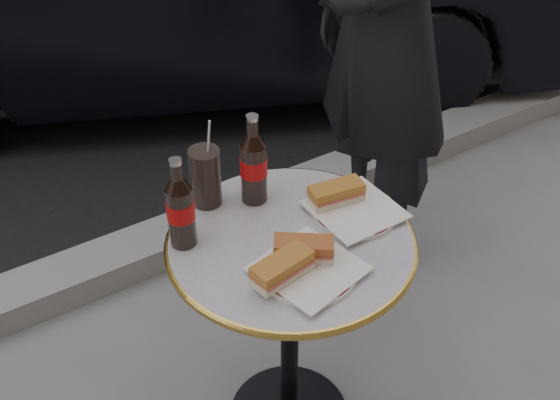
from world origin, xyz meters
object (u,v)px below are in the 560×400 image
bistro_table (290,339)px  cola_bottle_right (253,159)px  cola_bottle_left (180,203)px  cola_glass (206,177)px  plate_right (355,212)px  pedestrian (389,23)px  plate_left (309,271)px

bistro_table → cola_bottle_right: bearing=87.9°
cola_bottle_left → cola_glass: size_ratio=1.50×
plate_right → cola_glass: 0.39m
bistro_table → cola_bottle_right: cola_bottle_right is taller
cola_bottle_left → pedestrian: pedestrian is taller
cola_bottle_left → bistro_table: bearing=-29.5°
bistro_table → plate_left: 0.39m
plate_left → plate_right: bearing=27.8°
bistro_table → cola_bottle_left: size_ratio=2.99×
cola_bottle_right → pedestrian: (0.72, 0.35, 0.07)m
plate_left → cola_bottle_right: cola_bottle_right is taller
plate_left → plate_right: same height
cola_bottle_left → pedestrian: (0.95, 0.40, 0.08)m
bistro_table → plate_right: 0.42m
plate_right → cola_glass: (-0.30, 0.24, 0.08)m
plate_left → cola_glass: 0.38m
plate_right → cola_bottle_right: size_ratio=0.86×
plate_right → cola_glass: size_ratio=1.34×
plate_right → cola_bottle_right: (-0.19, 0.19, 0.12)m
cola_bottle_left → cola_bottle_right: 0.24m
bistro_table → pedestrian: 1.06m
bistro_table → plate_left: size_ratio=3.26×
pedestrian → bistro_table: bearing=-48.8°
plate_left → cola_bottle_right: 0.33m
cola_bottle_right → plate_left: bearing=-97.0°
plate_left → pedestrian: pedestrian is taller
cola_glass → pedestrian: (0.83, 0.29, 0.12)m
bistro_table → pedestrian: pedestrian is taller
cola_bottle_right → cola_glass: bearing=154.3°
pedestrian → cola_bottle_left: bearing=-62.1°
plate_right → cola_bottle_left: 0.45m
cola_bottle_left → pedestrian: size_ratio=0.13×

